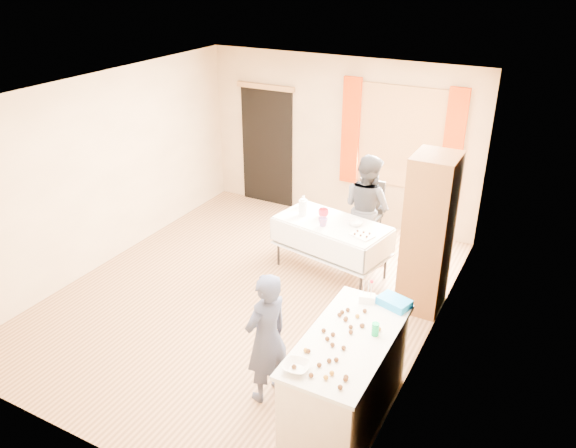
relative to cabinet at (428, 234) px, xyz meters
The scene contains 29 objects.
floor 2.36m from the cabinet, 157.86° to the right, with size 4.50×5.50×0.02m, color #9E7047.
ceiling 2.70m from the cabinet, 157.86° to the right, with size 4.50×5.50×0.02m, color white.
wall_back 2.80m from the cabinet, 135.58° to the left, with size 4.50×0.02×2.60m, color tan.
wall_front 4.10m from the cabinet, 119.14° to the right, with size 4.50×0.02×2.60m, color tan.
wall_left 4.34m from the cabinet, 169.21° to the right, with size 0.02×5.50×2.60m, color tan.
wall_right 0.91m from the cabinet, 71.56° to the right, with size 0.02×5.50×2.60m, color tan.
window_frame 2.21m from the cabinet, 117.39° to the left, with size 1.32×0.06×1.52m, color olive.
window_pane 2.20m from the cabinet, 117.58° to the left, with size 1.20×0.02×1.40m, color white.
curtain_left 2.62m from the cabinet, 133.57° to the left, with size 0.28×0.06×1.65m, color #A82B01.
curtain_right 1.94m from the cabinet, 96.44° to the left, with size 0.28×0.06×1.65m, color #A82B01.
doorway 3.81m from the cabinet, 149.73° to the left, with size 0.95×0.04×2.00m, color black.
door_lintel 3.93m from the cabinet, 150.12° to the left, with size 1.05×0.06×0.08m, color olive.
cabinet is the anchor object (origin of this frame).
counter 2.25m from the cabinet, 92.62° to the right, with size 0.73×1.53×0.91m.
party_table 1.44m from the cabinet, behind, with size 1.63×1.05×0.75m.
chair 1.88m from the cabinet, 133.82° to the left, with size 0.40×0.40×0.96m.
girl 2.46m from the cabinet, 111.30° to the right, with size 0.47×0.58×1.37m, color #262B44.
woman 1.37m from the cabinet, 142.07° to the left, with size 0.92×0.84×1.54m, color black.
soda_can 2.04m from the cabinet, 87.48° to the right, with size 0.07×0.07×0.12m, color #0A853C.
mixing_bowl 2.79m from the cabinet, 96.48° to the right, with size 0.25×0.25×0.05m, color white.
foam_block 1.59m from the cabinet, 95.85° to the right, with size 0.15×0.10×0.08m, color white.
blue_basket 1.52m from the cabinet, 86.52° to the right, with size 0.30×0.20×0.08m, color #1180D7.
pitcher 1.78m from the cabinet, behind, with size 0.11×0.11×0.22m, color silver.
cup_red 1.54m from the cabinet, 167.97° to the left, with size 0.19×0.19×0.11m, color red.
cup_rainbow 1.39m from the cabinet, behind, with size 0.16×0.16×0.11m, color red.
small_bowl 1.06m from the cabinet, 164.81° to the left, with size 0.25×0.25×0.06m, color white.
pastry_tray 0.85m from the cabinet, behind, with size 0.28×0.20×0.02m, color white.
bottle 1.95m from the cabinet, 165.30° to the left, with size 0.10×0.10×0.16m, color white.
cake_balls 2.31m from the cabinet, 93.56° to the right, with size 0.49×1.10×0.04m.
Camera 1 is at (3.30, -5.16, 3.95)m, focal length 35.00 mm.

